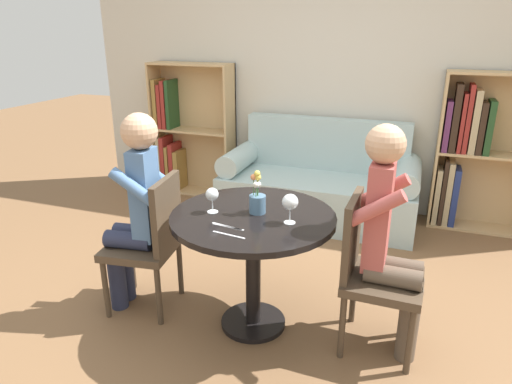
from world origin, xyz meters
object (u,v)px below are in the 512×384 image
wine_glass_left (212,195)px  chair_left (151,238)px  bookshelf_right (475,152)px  chair_right (371,268)px  wine_glass_right (290,203)px  bookshelf_left (184,134)px  person_right (390,238)px  flower_vase (257,199)px  couch (319,187)px  person_left (135,208)px

wine_glass_left → chair_left: bearing=178.2°
bookshelf_right → chair_left: (-2.00, -2.12, -0.21)m
chair_right → wine_glass_right: (-0.45, -0.10, 0.37)m
bookshelf_left → bookshelf_right: 2.91m
bookshelf_left → chair_right: (2.26, -2.03, -0.15)m
person_right → chair_left: bearing=94.9°
chair_left → wine_glass_left: (0.44, -0.01, 0.35)m
bookshelf_right → chair_right: bookshelf_right is taller
person_right → flower_vase: bearing=93.1°
couch → bookshelf_right: bearing=11.3°
person_left → person_right: person_right is taller
person_left → wine_glass_left: bearing=83.0°
bookshelf_right → chair_right: 2.14m
person_right → bookshelf_right: bearing=-14.3°
bookshelf_right → chair_left: bookshelf_right is taller
chair_right → wine_glass_left: size_ratio=6.09×
person_right → chair_right: bearing=89.1°
couch → bookshelf_left: bookshelf_left is taller
bookshelf_right → wine_glass_left: 2.64m
chair_left → flower_vase: flower_vase is taller
couch → chair_left: size_ratio=2.01×
bookshelf_right → person_right: bearing=-105.5°
chair_right → flower_vase: size_ratio=3.53×
couch → wine_glass_right: 1.96m
flower_vase → chair_left: bearing=-174.5°
bookshelf_left → person_left: bearing=-69.0°
couch → bookshelf_right: size_ratio=1.29×
couch → wine_glass_left: 1.96m
couch → wine_glass_right: bearing=-83.0°
person_left → flower_vase: (0.77, 0.09, 0.13)m
chair_left → person_left: (-0.08, -0.02, 0.21)m
wine_glass_right → person_left: bearing=-179.5°
couch → wine_glass_left: size_ratio=12.23×
chair_right → bookshelf_right: bearing=-16.5°
person_right → person_left: bearing=95.4°
chair_left → person_right: bearing=86.0°
couch → wine_glass_left: bearing=-97.1°
bookshelf_left → chair_right: bearing=-42.0°
person_left → person_right: size_ratio=0.99×
chair_right → person_left: bearing=95.8°
chair_left → wine_glass_right: bearing=81.7°
bookshelf_left → wine_glass_right: (1.81, -2.13, 0.22)m
person_left → flower_vase: 0.79m
person_left → wine_glass_right: size_ratio=7.72×
couch → person_left: 2.06m
chair_left → person_left: size_ratio=0.70×
wine_glass_left → wine_glass_right: wine_glass_right is taller
couch → chair_left: bearing=-110.0°
bookshelf_right → couch: bearing=-168.7°
chair_right → wine_glass_left: chair_right is taller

